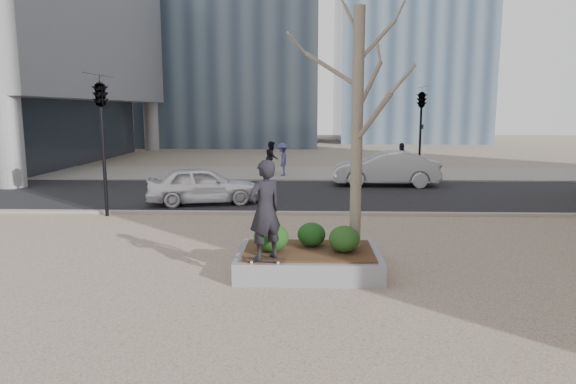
{
  "coord_description": "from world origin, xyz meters",
  "views": [
    {
      "loc": [
        0.91,
        -10.52,
        3.42
      ],
      "look_at": [
        0.5,
        2.0,
        1.4
      ],
      "focal_mm": 32.0,
      "sensor_mm": 36.0,
      "label": 1
    }
  ],
  "objects_px": {
    "planter": "(308,262)",
    "skateboarder": "(265,210)",
    "skateboard": "(265,261)",
    "police_car": "(203,185)"
  },
  "relations": [
    {
      "from": "planter",
      "to": "skateboard",
      "type": "relative_size",
      "value": 3.85
    },
    {
      "from": "skateboarder",
      "to": "skateboard",
      "type": "bearing_deg",
      "value": -154.04
    },
    {
      "from": "planter",
      "to": "skateboarder",
      "type": "distance_m",
      "value": 1.74
    },
    {
      "from": "planter",
      "to": "skateboarder",
      "type": "bearing_deg",
      "value": -135.87
    },
    {
      "from": "police_car",
      "to": "skateboarder",
      "type": "bearing_deg",
      "value": -173.82
    },
    {
      "from": "skateboard",
      "to": "police_car",
      "type": "relative_size",
      "value": 0.19
    },
    {
      "from": "planter",
      "to": "police_car",
      "type": "bearing_deg",
      "value": 115.81
    },
    {
      "from": "skateboard",
      "to": "police_car",
      "type": "bearing_deg",
      "value": 111.31
    },
    {
      "from": "planter",
      "to": "skateboard",
      "type": "height_order",
      "value": "skateboard"
    },
    {
      "from": "skateboarder",
      "to": "police_car",
      "type": "xyz_separation_m",
      "value": [
        -2.94,
        8.66,
        -0.8
      ]
    }
  ]
}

